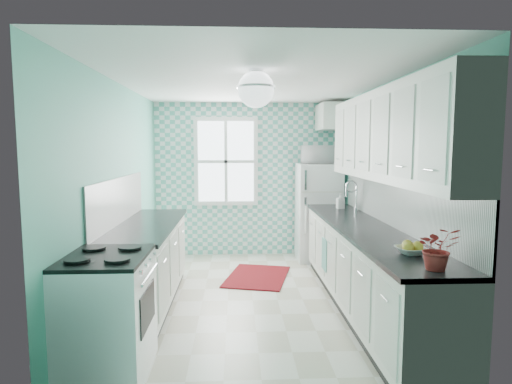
{
  "coord_description": "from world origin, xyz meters",
  "views": [
    {
      "loc": [
        -0.19,
        -4.84,
        1.79
      ],
      "look_at": [
        0.05,
        0.25,
        1.25
      ],
      "focal_mm": 30.0,
      "sensor_mm": 36.0,
      "label": 1
    }
  ],
  "objects_px": {
    "stove": "(107,313)",
    "microwave": "(319,155)",
    "fridge": "(318,212)",
    "sink": "(341,212)",
    "fruit_bowl": "(411,250)",
    "ceiling_light": "(256,89)",
    "potted_plant": "(438,248)"
  },
  "relations": [
    {
      "from": "stove",
      "to": "microwave",
      "type": "relative_size",
      "value": 1.83
    },
    {
      "from": "fridge",
      "to": "sink",
      "type": "distance_m",
      "value": 1.11
    },
    {
      "from": "fruit_bowl",
      "to": "sink",
      "type": "bearing_deg",
      "value": 89.91
    },
    {
      "from": "stove",
      "to": "sink",
      "type": "xyz_separation_m",
      "value": [
        2.4,
        2.28,
        0.43
      ]
    },
    {
      "from": "ceiling_light",
      "to": "sink",
      "type": "height_order",
      "value": "ceiling_light"
    },
    {
      "from": "fruit_bowl",
      "to": "potted_plant",
      "type": "height_order",
      "value": "potted_plant"
    },
    {
      "from": "ceiling_light",
      "to": "sink",
      "type": "relative_size",
      "value": 0.61
    },
    {
      "from": "ceiling_light",
      "to": "fridge",
      "type": "distance_m",
      "value": 3.23
    },
    {
      "from": "fridge",
      "to": "fruit_bowl",
      "type": "relative_size",
      "value": 6.46
    },
    {
      "from": "fruit_bowl",
      "to": "fridge",
      "type": "bearing_deg",
      "value": 91.53
    },
    {
      "from": "stove",
      "to": "potted_plant",
      "type": "height_order",
      "value": "potted_plant"
    },
    {
      "from": "sink",
      "to": "potted_plant",
      "type": "distance_m",
      "value": 2.72
    },
    {
      "from": "stove",
      "to": "fruit_bowl",
      "type": "bearing_deg",
      "value": 3.43
    },
    {
      "from": "ceiling_light",
      "to": "microwave",
      "type": "relative_size",
      "value": 0.68
    },
    {
      "from": "sink",
      "to": "fruit_bowl",
      "type": "xyz_separation_m",
      "value": [
        -0.0,
        -2.28,
        0.04
      ]
    },
    {
      "from": "ceiling_light",
      "to": "fruit_bowl",
      "type": "bearing_deg",
      "value": -32.74
    },
    {
      "from": "ceiling_light",
      "to": "stove",
      "type": "distance_m",
      "value": 2.32
    },
    {
      "from": "sink",
      "to": "fruit_bowl",
      "type": "relative_size",
      "value": 2.41
    },
    {
      "from": "sink",
      "to": "fruit_bowl",
      "type": "height_order",
      "value": "sink"
    },
    {
      "from": "microwave",
      "to": "fridge",
      "type": "bearing_deg",
      "value": 52.04
    },
    {
      "from": "sink",
      "to": "stove",
      "type": "bearing_deg",
      "value": -133.36
    },
    {
      "from": "fridge",
      "to": "potted_plant",
      "type": "distance_m",
      "value": 3.83
    },
    {
      "from": "stove",
      "to": "sink",
      "type": "distance_m",
      "value": 3.34
    },
    {
      "from": "fridge",
      "to": "sink",
      "type": "xyz_separation_m",
      "value": [
        0.09,
        -1.09,
        0.17
      ]
    },
    {
      "from": "sink",
      "to": "fruit_bowl",
      "type": "distance_m",
      "value": 2.28
    },
    {
      "from": "fridge",
      "to": "potted_plant",
      "type": "bearing_deg",
      "value": -89.73
    },
    {
      "from": "fridge",
      "to": "sink",
      "type": "relative_size",
      "value": 2.68
    },
    {
      "from": "sink",
      "to": "microwave",
      "type": "height_order",
      "value": "microwave"
    },
    {
      "from": "potted_plant",
      "to": "microwave",
      "type": "relative_size",
      "value": 0.6
    },
    {
      "from": "fridge",
      "to": "microwave",
      "type": "height_order",
      "value": "microwave"
    },
    {
      "from": "potted_plant",
      "to": "sink",
      "type": "bearing_deg",
      "value": 89.93
    },
    {
      "from": "stove",
      "to": "potted_plant",
      "type": "relative_size",
      "value": 3.07
    }
  ]
}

